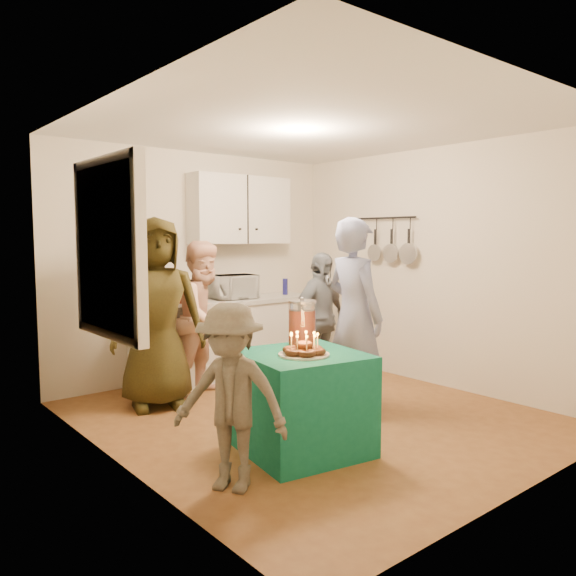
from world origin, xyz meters
TOP-DOWN VIEW (x-y plane):
  - floor at (0.00, 0.00)m, footprint 4.00×4.00m
  - ceiling at (0.00, 0.00)m, footprint 4.00×4.00m
  - back_wall at (0.00, 2.00)m, footprint 3.60×3.60m
  - left_wall at (-1.80, 0.00)m, footprint 4.00×4.00m
  - right_wall at (1.80, 0.00)m, footprint 4.00×4.00m
  - window_night at (-1.77, 0.30)m, footprint 0.04×1.00m
  - counter at (0.20, 1.70)m, footprint 2.20×0.58m
  - countertop at (0.20, 1.70)m, footprint 2.24×0.62m
  - upper_cabinet at (0.50, 1.85)m, footprint 1.30×0.30m
  - pot_rack at (1.72, 0.70)m, footprint 0.12×1.00m
  - microwave at (0.29, 1.70)m, footprint 0.54×0.40m
  - party_table at (-0.62, -0.57)m, footprint 0.98×0.98m
  - donut_cake at (-0.67, -0.65)m, footprint 0.38×0.38m
  - punch_jar at (-0.39, -0.31)m, footprint 0.22×0.22m
  - man_birthday at (0.38, -0.15)m, footprint 0.48×0.69m
  - woman_back_left at (-0.95, 1.16)m, footprint 1.03×0.83m
  - woman_back_center at (-0.36, 1.25)m, footprint 0.94×0.83m
  - woman_back_right at (0.80, 0.77)m, footprint 0.91×0.50m
  - child_near_left at (-1.40, -0.77)m, footprint 0.80×0.91m

SIDE VIEW (x-z plane):
  - floor at x=0.00m, z-range 0.00..0.00m
  - party_table at x=-0.62m, z-range 0.00..0.76m
  - counter at x=0.20m, z-range 0.00..0.86m
  - child_near_left at x=-1.40m, z-range 0.00..1.22m
  - woman_back_right at x=0.80m, z-range 0.00..1.46m
  - woman_back_center at x=-0.36m, z-range 0.00..1.59m
  - donut_cake at x=-0.67m, z-range 0.76..0.94m
  - countertop at x=0.20m, z-range 0.86..0.91m
  - man_birthday at x=0.38m, z-range 0.00..1.81m
  - woman_back_left at x=-0.95m, z-range 0.00..1.82m
  - punch_jar at x=-0.39m, z-range 0.76..1.10m
  - microwave at x=0.29m, z-range 0.91..1.19m
  - back_wall at x=0.00m, z-range 1.30..1.30m
  - left_wall at x=-1.80m, z-range 1.30..1.30m
  - right_wall at x=1.80m, z-range 1.30..1.30m
  - window_night at x=-1.77m, z-range 0.95..2.15m
  - pot_rack at x=1.72m, z-range 1.30..1.90m
  - upper_cabinet at x=0.50m, z-range 1.55..2.35m
  - ceiling at x=0.00m, z-range 2.60..2.60m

